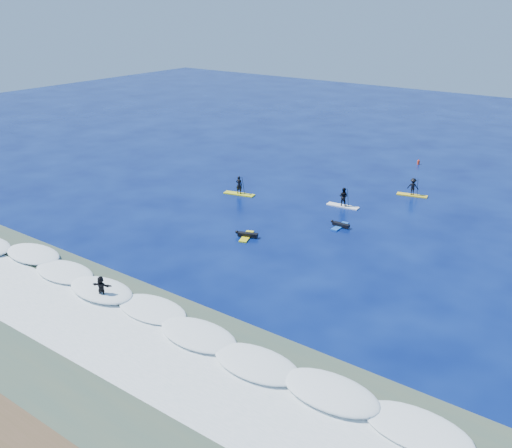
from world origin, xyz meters
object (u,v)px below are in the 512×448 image
Objects in this scene: sup_paddler_right at (413,188)px; marker_buoy at (418,162)px; prone_paddler_near at (247,235)px; prone_paddler_far at (340,225)px; wave_surfer at (101,288)px; sup_paddler_left at (239,188)px; sup_paddler_center at (343,199)px.

marker_buoy is (-3.49, 10.30, -0.47)m from sup_paddler_right.
prone_paddler_near is 3.61× the size of marker_buoy.
wave_surfer is at bearing 163.07° from prone_paddler_far.
prone_paddler_near is at bearing -123.83° from sup_paddler_right.
prone_paddler_near is at bearing -95.96° from marker_buoy.
prone_paddler_near is at bearing -61.48° from sup_paddler_left.
wave_surfer is (-1.09, -12.72, 0.66)m from prone_paddler_near.
sup_paddler_left is 9.94m from prone_paddler_near.
sup_paddler_right is 10.89m from marker_buoy.
marker_buoy is (3.89, 39.54, -0.55)m from wave_surfer.
sup_paddler_left is 1.04× the size of sup_paddler_center.
sup_paddler_center is at bearing -133.30° from sup_paddler_right.
wave_surfer is 3.28× the size of marker_buoy.
sup_paddler_left reaches higher than wave_surfer.
sup_paddler_right reaches higher than wave_surfer.
prone_paddler_near is (-6.29, -16.51, -0.59)m from sup_paddler_right.
marker_buoy is (0.19, 16.59, -0.46)m from sup_paddler_center.
sup_paddler_center reaches higher than marker_buoy.
sup_paddler_left is 1.31× the size of prone_paddler_near.
prone_paddler_far is at bearing -84.91° from marker_buoy.
prone_paddler_far is 3.25× the size of marker_buoy.
sup_paddler_center reaches higher than wave_surfer.
sup_paddler_center is 4.56× the size of marker_buoy.
prone_paddler_far is 19.56m from wave_surfer.
prone_paddler_near is 1.11× the size of prone_paddler_far.
sup_paddler_center is at bearing -90.65° from marker_buoy.
prone_paddler_near is at bearing 142.17° from prone_paddler_far.
sup_paddler_left reaches higher than sup_paddler_right.
prone_paddler_near is (6.55, -7.46, -0.48)m from sup_paddler_left.
sup_paddler_right is at bearing -71.29° from marker_buoy.
prone_paddler_near is (-2.61, -10.22, -0.58)m from sup_paddler_center.
sup_paddler_right is 1.23× the size of prone_paddler_near.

